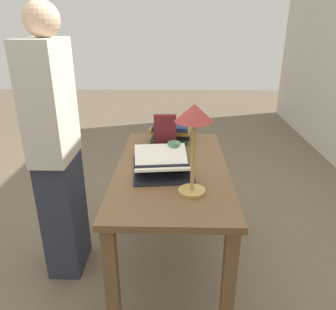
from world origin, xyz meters
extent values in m
plane|color=#70604C|center=(0.00, 0.00, 0.00)|extent=(12.00, 12.00, 0.00)
cube|color=brown|center=(0.00, 0.00, 0.71)|extent=(1.20, 0.64, 0.03)
cube|color=brown|center=(-0.55, -0.27, 0.35)|extent=(0.06, 0.06, 0.69)
cube|color=brown|center=(0.55, -0.27, 0.35)|extent=(0.06, 0.06, 0.69)
cube|color=brown|center=(-0.55, 0.27, 0.35)|extent=(0.06, 0.06, 0.69)
cube|color=brown|center=(0.55, 0.27, 0.35)|extent=(0.06, 0.06, 0.69)
cube|color=black|center=(0.03, -0.06, 0.74)|extent=(0.06, 0.32, 0.02)
cube|color=black|center=(-0.09, -0.07, 0.73)|extent=(0.24, 0.35, 0.01)
cube|color=black|center=(0.14, -0.04, 0.73)|extent=(0.24, 0.35, 0.01)
cube|color=silver|center=(-0.07, -0.07, 0.77)|extent=(0.22, 0.33, 0.08)
cube|color=silver|center=(0.13, -0.05, 0.77)|extent=(0.22, 0.33, 0.08)
cube|color=#234C2D|center=(-0.45, -0.02, 0.74)|extent=(0.22, 0.28, 0.03)
cube|color=black|center=(-0.45, -0.02, 0.78)|extent=(0.22, 0.26, 0.04)
cube|color=#BC8933|center=(-0.45, -0.02, 0.81)|extent=(0.21, 0.30, 0.03)
cube|color=#1E284C|center=(-0.45, -0.02, 0.84)|extent=(0.23, 0.25, 0.03)
cube|color=maroon|center=(-0.26, -0.05, 0.85)|extent=(0.04, 0.14, 0.24)
cylinder|color=tan|center=(0.30, 0.10, 0.74)|extent=(0.13, 0.13, 0.02)
cylinder|color=tan|center=(0.30, 0.10, 0.92)|extent=(0.02, 0.02, 0.35)
cone|color=#99332D|center=(0.30, 0.10, 1.13)|extent=(0.18, 0.18, 0.08)
cylinder|color=#4C7F5B|center=(-0.17, 0.01, 0.77)|extent=(0.08, 0.08, 0.09)
torus|color=#4C7F5B|center=(-0.15, -0.03, 0.77)|extent=(0.03, 0.05, 0.05)
cube|color=#2D3342|center=(-0.01, -0.67, 0.39)|extent=(0.31, 0.20, 0.77)
cube|color=beige|center=(-0.01, -0.67, 1.10)|extent=(0.36, 0.20, 0.66)
sphere|color=beige|center=(-0.01, -0.65, 1.52)|extent=(0.18, 0.18, 0.18)
camera|label=1|loc=(1.73, 0.02, 1.51)|focal=35.00mm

